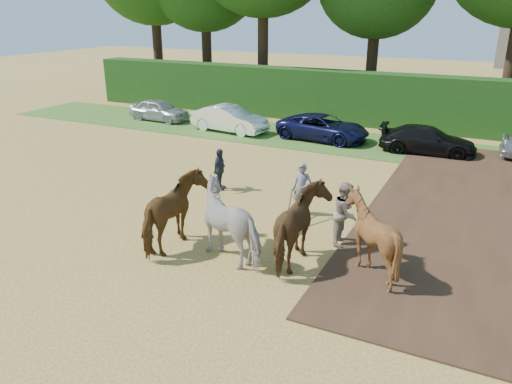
{
  "coord_description": "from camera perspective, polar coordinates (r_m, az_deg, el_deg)",
  "views": [
    {
      "loc": [
        2.77,
        -10.18,
        6.51
      ],
      "look_at": [
        -3.26,
        2.12,
        1.4
      ],
      "focal_mm": 35.0,
      "sensor_mm": 36.0,
      "label": 1
    }
  ],
  "objects": [
    {
      "name": "grass_verge",
      "position": [
        25.19,
        18.96,
        4.4
      ],
      "size": [
        50.0,
        5.0,
        0.03
      ],
      "primitive_type": "cube",
      "color": "#38601E",
      "rests_on": "ground"
    },
    {
      "name": "spectator_near",
      "position": [
        14.54,
        10.2,
        -2.43
      ],
      "size": [
        0.72,
        0.92,
        1.87
      ],
      "primitive_type": "imported",
      "rotation": [
        0.0,
        0.0,
        1.58
      ],
      "color": "tan",
      "rests_on": "ground"
    },
    {
      "name": "spectator_far",
      "position": [
        18.71,
        -4.18,
        2.6
      ],
      "size": [
        0.5,
        0.97,
        1.58
      ],
      "primitive_type": "imported",
      "rotation": [
        0.0,
        0.0,
        1.7
      ],
      "color": "#272B34",
      "rests_on": "ground"
    },
    {
      "name": "ground",
      "position": [
        12.39,
        9.45,
        -11.54
      ],
      "size": [
        120.0,
        120.0,
        0.0
      ],
      "primitive_type": "plane",
      "color": "gold",
      "rests_on": "ground"
    },
    {
      "name": "earth_strip",
      "position": [
        18.4,
        20.43,
        -1.52
      ],
      "size": [
        4.5,
        17.0,
        0.05
      ],
      "primitive_type": "cube",
      "color": "#472D1C",
      "rests_on": "ground"
    },
    {
      "name": "parked_cars",
      "position": [
        24.89,
        22.54,
        5.36
      ],
      "size": [
        35.65,
        3.14,
        1.44
      ],
      "color": "#B4B6BB",
      "rests_on": "ground"
    },
    {
      "name": "plough_team",
      "position": [
        13.42,
        1.55,
        -3.59
      ],
      "size": [
        6.95,
        5.37,
        2.1
      ],
      "color": "brown",
      "rests_on": "ground"
    },
    {
      "name": "hedgerow",
      "position": [
        29.24,
        20.57,
        9.32
      ],
      "size": [
        46.0,
        1.6,
        3.0
      ],
      "primitive_type": "cube",
      "color": "#14380F",
      "rests_on": "ground"
    }
  ]
}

